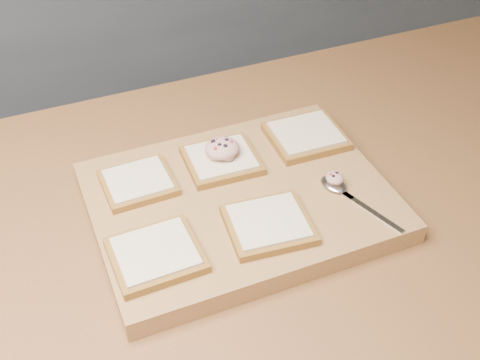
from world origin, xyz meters
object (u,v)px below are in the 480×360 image
Objects in this scene: tuna_salad_dollop at (222,148)px; spoon at (339,188)px; bread_far_center at (222,160)px; cutting_board at (240,202)px.

spoon is at bearing -43.35° from tuna_salad_dollop.
bread_far_center is at bearing -132.16° from tuna_salad_dollop.
cutting_board is at bearing -89.98° from bread_far_center.
tuna_salad_dollop is 0.36× the size of spoon.
bread_far_center is (-0.00, 0.08, 0.03)m from cutting_board.
tuna_salad_dollop is (0.00, 0.00, 0.02)m from bread_far_center.
bread_far_center is 0.76× the size of spoon.
bread_far_center reaches higher than cutting_board.
spoon reaches higher than cutting_board.
tuna_salad_dollop is (0.00, 0.08, 0.05)m from cutting_board.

